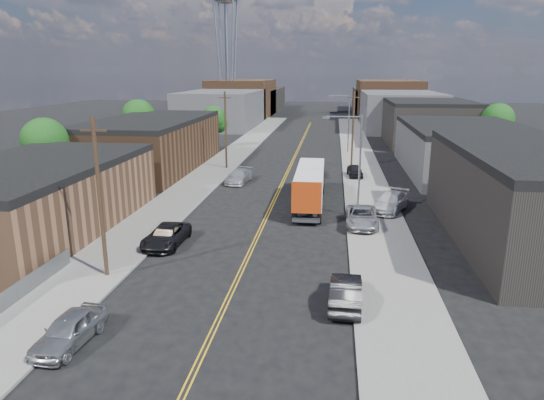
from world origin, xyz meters
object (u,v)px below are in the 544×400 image
(car_right_lot_b, at_px, (390,202))
(car_left_d, at_px, (239,176))
(semi_truck, at_px, (311,182))
(car_right_lot_c, at_px, (355,171))
(car_ahead_truck, at_px, (314,170))
(car_right_lot_a, at_px, (362,217))
(car_left_c, at_px, (166,236))
(car_right_oncoming, at_px, (346,292))
(car_left_a, at_px, (69,330))
(car_left_b, at_px, (165,238))

(car_right_lot_b, bearing_deg, car_left_d, 170.41)
(semi_truck, bearing_deg, car_right_lot_b, -16.07)
(car_left_d, height_order, car_right_lot_b, car_right_lot_b)
(semi_truck, xyz_separation_m, car_right_lot_b, (7.37, -2.04, -1.17))
(semi_truck, distance_m, car_left_d, 11.94)
(car_right_lot_c, xyz_separation_m, car_ahead_truck, (-4.90, 0.44, -0.17))
(car_ahead_truck, bearing_deg, semi_truck, -95.76)
(semi_truck, relative_size, car_ahead_truck, 3.00)
(car_right_lot_a, bearing_deg, car_right_lot_c, 89.81)
(car_left_c, relative_size, car_right_oncoming, 1.10)
(semi_truck, bearing_deg, car_right_lot_a, -56.66)
(car_left_a, xyz_separation_m, car_left_d, (1.40, 34.68, -0.01))
(semi_truck, relative_size, car_right_oncoming, 2.96)
(car_right_lot_c, distance_m, car_ahead_truck, 4.92)
(car_left_c, bearing_deg, car_right_lot_a, 24.34)
(car_left_a, bearing_deg, car_ahead_truck, 80.96)
(car_left_d, distance_m, car_right_lot_b, 18.96)
(semi_truck, bearing_deg, car_left_a, -111.32)
(car_left_b, xyz_separation_m, car_right_lot_b, (17.40, 11.12, 0.33))
(car_left_b, xyz_separation_m, car_ahead_truck, (9.88, 26.23, 0.03))
(car_ahead_truck, bearing_deg, car_left_c, -117.21)
(car_left_a, relative_size, car_right_lot_b, 0.78)
(car_left_d, bearing_deg, car_right_lot_a, -40.63)
(car_right_lot_a, bearing_deg, semi_truck, 124.32)
(car_right_oncoming, bearing_deg, semi_truck, -79.71)
(semi_truck, xyz_separation_m, car_left_c, (-10.03, -12.93, -1.40))
(car_right_lot_b, distance_m, car_ahead_truck, 16.88)
(car_right_lot_c, bearing_deg, car_left_c, -126.06)
(car_left_b, xyz_separation_m, car_right_lot_c, (14.78, 25.79, 0.20))
(car_left_c, relative_size, car_right_lot_a, 0.97)
(semi_truck, bearing_deg, car_right_oncoming, -82.55)
(car_left_a, bearing_deg, semi_truck, 74.28)
(car_ahead_truck, bearing_deg, car_left_d, -156.18)
(car_right_lot_b, xyz_separation_m, car_right_lot_c, (-2.62, 14.67, -0.13))
(car_right_lot_c, bearing_deg, car_right_oncoming, -99.06)
(car_left_b, distance_m, car_ahead_truck, 28.03)
(car_left_c, distance_m, car_right_oncoming, 15.26)
(car_left_b, xyz_separation_m, car_right_lot_a, (14.60, 6.37, 0.27))
(semi_truck, height_order, car_right_lot_b, semi_truck)
(car_right_lot_b, bearing_deg, car_left_a, -102.53)
(car_left_d, bearing_deg, car_left_c, -85.94)
(car_left_a, distance_m, car_right_lot_a, 24.57)
(semi_truck, distance_m, car_right_lot_a, 8.27)
(car_left_c, xyz_separation_m, car_ahead_truck, (9.88, 26.00, -0.08))
(car_right_lot_b, bearing_deg, semi_truck, -172.60)
(car_left_c, distance_m, car_right_lot_b, 20.53)
(car_left_d, xyz_separation_m, car_right_lot_c, (13.38, 4.50, 0.09))
(semi_truck, relative_size, car_right_lot_a, 2.61)
(car_left_a, distance_m, car_left_c, 13.62)
(semi_truck, xyz_separation_m, car_left_a, (-10.03, -26.55, -1.39))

